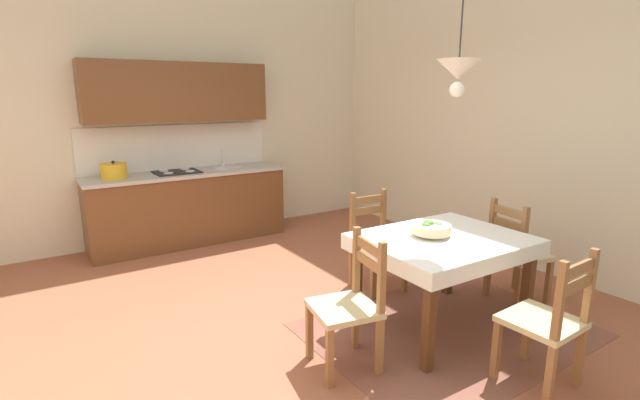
% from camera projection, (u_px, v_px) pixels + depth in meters
% --- Properties ---
extents(ground_plane, '(6.42, 6.66, 0.10)m').
position_uv_depth(ground_plane, '(287.00, 342.00, 3.58)').
color(ground_plane, '#99563D').
extents(wall_back, '(6.42, 0.12, 4.02)m').
position_uv_depth(wall_back, '(161.00, 79.00, 5.63)').
color(wall_back, beige).
rests_on(wall_back, ground_plane).
extents(wall_right, '(0.12, 6.66, 4.02)m').
position_uv_depth(wall_right, '(538.00, 76.00, 4.70)').
color(wall_right, beige).
rests_on(wall_right, ground_plane).
extents(area_rug, '(2.10, 1.60, 0.01)m').
position_uv_depth(area_rug, '(447.00, 330.00, 3.66)').
color(area_rug, brown).
rests_on(area_rug, ground_plane).
extents(kitchen_cabinetry, '(2.39, 0.63, 2.20)m').
position_uv_depth(kitchen_cabinetry, '(185.00, 175.00, 5.69)').
color(kitchen_cabinetry, brown).
rests_on(kitchen_cabinetry, ground_plane).
extents(dining_table, '(1.27, 1.02, 0.75)m').
position_uv_depth(dining_table, '(443.00, 253.00, 3.60)').
color(dining_table, '#56331C').
rests_on(dining_table, ground_plane).
extents(dining_chair_kitchen_side, '(0.45, 0.45, 0.93)m').
position_uv_depth(dining_chair_kitchen_side, '(376.00, 244.00, 4.39)').
color(dining_chair_kitchen_side, '#D1BC89').
rests_on(dining_chair_kitchen_side, ground_plane).
extents(dining_chair_camera_side, '(0.44, 0.44, 0.93)m').
position_uv_depth(dining_chair_camera_side, '(548.00, 322.00, 2.88)').
color(dining_chair_camera_side, '#D1BC89').
rests_on(dining_chair_camera_side, ground_plane).
extents(dining_chair_tv_side, '(0.49, 0.49, 0.93)m').
position_uv_depth(dining_chair_tv_side, '(349.00, 306.00, 3.11)').
color(dining_chair_tv_side, '#D1BC89').
rests_on(dining_chair_tv_side, ground_plane).
extents(dining_chair_window_side, '(0.48, 0.48, 0.93)m').
position_uv_depth(dining_chair_window_side, '(517.00, 254.00, 4.10)').
color(dining_chair_window_side, '#D1BC89').
rests_on(dining_chair_window_side, ground_plane).
extents(fruit_bowl, '(0.30, 0.30, 0.12)m').
position_uv_depth(fruit_bowl, '(431.00, 229.00, 3.58)').
color(fruit_bowl, beige).
rests_on(fruit_bowl, dining_table).
extents(pendant_lamp, '(0.32, 0.32, 0.80)m').
position_uv_depth(pendant_lamp, '(458.00, 71.00, 3.26)').
color(pendant_lamp, black).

